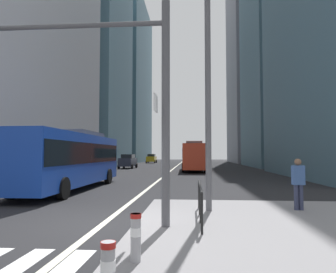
# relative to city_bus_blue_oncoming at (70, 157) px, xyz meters

# --- Properties ---
(ground_plane) EXTENTS (160.00, 160.00, 0.00)m
(ground_plane) POSITION_rel_city_bus_blue_oncoming_xyz_m (4.33, 11.71, -1.84)
(ground_plane) COLOR black
(median_island) EXTENTS (9.00, 10.00, 0.15)m
(median_island) POSITION_rel_city_bus_blue_oncoming_xyz_m (9.83, -9.29, -1.76)
(median_island) COLOR gray
(median_island) RESTS_ON ground
(lane_centre_line) EXTENTS (0.20, 80.00, 0.01)m
(lane_centre_line) POSITION_rel_city_bus_blue_oncoming_xyz_m (4.33, 21.71, -1.83)
(lane_centre_line) COLOR beige
(lane_centre_line) RESTS_ON ground
(office_tower_left_mid) EXTENTS (13.68, 17.31, 44.23)m
(office_tower_left_mid) POSITION_rel_city_bus_blue_oncoming_xyz_m (-11.67, 34.13, 20.28)
(office_tower_left_mid) COLOR slate
(office_tower_left_mid) RESTS_ON ground
(office_tower_left_far) EXTENTS (13.63, 25.36, 39.81)m
(office_tower_left_far) POSITION_rel_city_bus_blue_oncoming_xyz_m (-11.67, 59.65, 18.07)
(office_tower_left_far) COLOR slate
(office_tower_left_far) RESTS_ON ground
(office_tower_right_mid) EXTENTS (10.90, 17.36, 50.04)m
(office_tower_right_mid) POSITION_rel_city_bus_blue_oncoming_xyz_m (21.33, 33.17, 23.18)
(office_tower_right_mid) COLOR slate
(office_tower_right_mid) RESTS_ON ground
(office_tower_right_far) EXTENTS (10.79, 19.58, 55.15)m
(office_tower_right_far) POSITION_rel_city_bus_blue_oncoming_xyz_m (21.33, 56.08, 25.74)
(office_tower_right_far) COLOR gray
(office_tower_right_far) RESTS_ON ground
(city_bus_blue_oncoming) EXTENTS (2.72, 11.52, 3.40)m
(city_bus_blue_oncoming) POSITION_rel_city_bus_blue_oncoming_xyz_m (0.00, 0.00, 0.00)
(city_bus_blue_oncoming) COLOR #14389E
(city_bus_blue_oncoming) RESTS_ON ground
(city_bus_red_receding) EXTENTS (2.89, 11.05, 3.40)m
(city_bus_red_receding) POSITION_rel_city_bus_blue_oncoming_xyz_m (7.02, 19.94, -0.00)
(city_bus_red_receding) COLOR red
(city_bus_red_receding) RESTS_ON ground
(car_oncoming_mid) EXTENTS (2.16, 4.06, 1.94)m
(car_oncoming_mid) POSITION_rel_city_bus_blue_oncoming_xyz_m (-2.01, 25.46, -0.85)
(car_oncoming_mid) COLOR #232838
(car_oncoming_mid) RESTS_ON ground
(car_receding_near) EXTENTS (2.10, 4.28, 1.94)m
(car_receding_near) POSITION_rel_city_bus_blue_oncoming_xyz_m (6.50, 44.78, -0.85)
(car_receding_near) COLOR silver
(car_receding_near) RESTS_ON ground
(car_receding_far) EXTENTS (2.13, 4.26, 1.94)m
(car_receding_far) POSITION_rel_city_bus_blue_oncoming_xyz_m (7.93, 39.64, -0.85)
(car_receding_far) COLOR #B2A899
(car_receding_far) RESTS_ON ground
(car_oncoming_far) EXTENTS (2.05, 4.14, 1.94)m
(car_oncoming_far) POSITION_rel_city_bus_blue_oncoming_xyz_m (-1.98, 50.08, -0.85)
(car_oncoming_far) COLOR gold
(car_oncoming_far) RESTS_ON ground
(traffic_signal_gantry) EXTENTS (5.37, 0.65, 6.00)m
(traffic_signal_gantry) POSITION_rel_city_bus_blue_oncoming_xyz_m (4.46, -9.06, 2.23)
(traffic_signal_gantry) COLOR #515156
(traffic_signal_gantry) RESTS_ON median_island
(street_lamp_post) EXTENTS (5.50, 0.32, 8.00)m
(street_lamp_post) POSITION_rel_city_bus_blue_oncoming_xyz_m (7.45, -6.70, 3.45)
(street_lamp_post) COLOR #56565B
(street_lamp_post) RESTS_ON median_island
(bollard_front) EXTENTS (0.20, 0.20, 0.78)m
(bollard_front) POSITION_rel_city_bus_blue_oncoming_xyz_m (5.85, -13.29, -1.25)
(bollard_front) COLOR #99999E
(bollard_front) RESTS_ON median_island
(bollard_left) EXTENTS (0.20, 0.20, 0.83)m
(bollard_left) POSITION_rel_city_bus_blue_oncoming_xyz_m (5.92, -11.72, -1.22)
(bollard_left) COLOR #99999E
(bollard_left) RESTS_ON median_island
(pedestrian_railing) EXTENTS (0.06, 3.60, 0.98)m
(pedestrian_railing) POSITION_rel_city_bus_blue_oncoming_xyz_m (7.13, -7.99, -0.98)
(pedestrian_railing) COLOR black
(pedestrian_railing) RESTS_ON median_island
(pedestrian_waiting) EXTENTS (0.40, 0.27, 1.72)m
(pedestrian_waiting) POSITION_rel_city_bus_blue_oncoming_xyz_m (10.46, -6.34, -0.73)
(pedestrian_waiting) COLOR #2D334C
(pedestrian_waiting) RESTS_ON median_island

